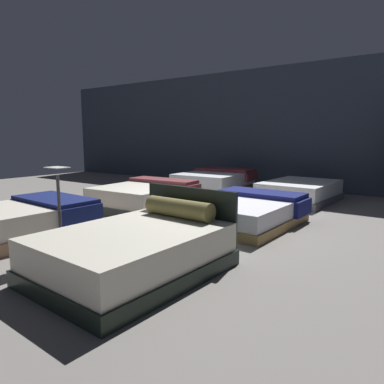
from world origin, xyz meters
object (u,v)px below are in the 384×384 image
Objects in this scene: bed_3 at (246,211)px; price_sign at (60,222)px; bed_0 at (20,221)px; bed_2 at (145,197)px; bed_5 at (300,192)px; bed_1 at (136,250)px; bed_4 at (215,182)px.

bed_3 is 1.85× the size of price_sign.
bed_0 is 1.04× the size of bed_2.
bed_5 is (2.39, 5.41, -0.02)m from bed_0.
bed_2 is 1.76× the size of price_sign.
bed_1 reaches higher than bed_0.
bed_4 is at bearing 92.33° from bed_0.
bed_3 reaches higher than bed_5.
bed_0 is at bearing -177.41° from bed_1.
bed_2 reaches higher than bed_3.
bed_4 reaches higher than bed_3.
price_sign is (1.14, -5.52, 0.16)m from bed_4.
bed_1 is 1.85× the size of price_sign.
bed_5 is (0.00, 5.41, -0.03)m from bed_1.
bed_2 is 0.94× the size of bed_5.
bed_1 is at bearing -51.10° from bed_2.
bed_0 is 0.99× the size of bed_1.
price_sign is at bearing -99.47° from bed_5.
bed_5 is (2.33, 0.02, -0.05)m from bed_4.
bed_4 is 5.64m from price_sign.
bed_0 is 3.59m from bed_3.
bed_0 is at bearing -93.45° from bed_2.
bed_4 is at bearing 86.90° from bed_2.
bed_4 is at bearing 132.29° from bed_3.
bed_4 reaches higher than bed_5.
bed_0 is 1.01× the size of bed_4.
bed_1 is 1.21m from price_sign.
bed_1 is at bearing -87.40° from bed_3.
bed_3 is 1.02× the size of bed_4.
price_sign is at bearing -69.97° from bed_2.
bed_3 is 0.99× the size of bed_5.
bed_1 is 5.41m from bed_5.
bed_1 is at bearing 6.18° from price_sign.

